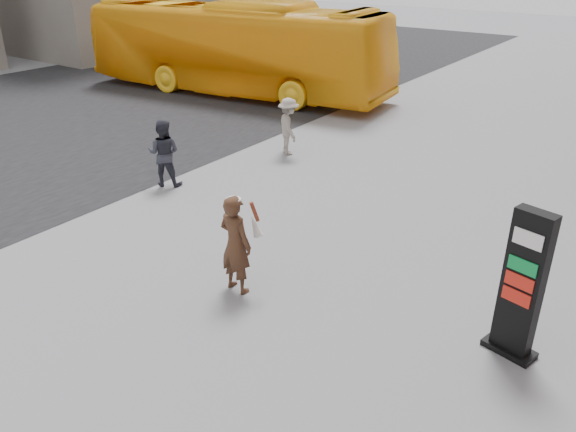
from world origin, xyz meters
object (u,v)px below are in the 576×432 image
Objects in this scene: bus at (235,48)px; pedestrian_a at (164,153)px; pedestrian_b at (289,127)px; woman at (236,243)px; info_pylon at (522,286)px.

bus is 9.91m from pedestrian_a.
pedestrian_a is 3.82m from pedestrian_b.
woman is 0.14× the size of bus.
info_pylon reaches higher than pedestrian_a.
woman is 5.21m from pedestrian_a.
info_pylon is at bearing 142.36° from pedestrian_a.
bus reaches higher than info_pylon.
pedestrian_a is 1.03× the size of pedestrian_b.
bus reaches higher than pedestrian_b.
pedestrian_b is (-7.71, 5.20, -0.33)m from info_pylon.
bus is at bearing -87.32° from pedestrian_a.
woman reaches higher than pedestrian_b.
woman is 7.12m from pedestrian_b.
pedestrian_b is at bearing -134.66° from pedestrian_a.
woman is 1.07× the size of pedestrian_a.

